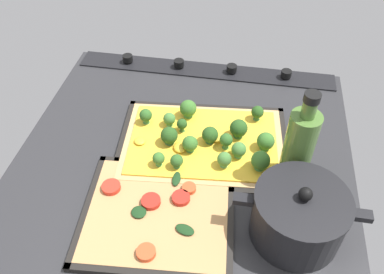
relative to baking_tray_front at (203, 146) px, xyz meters
The scene contains 8 objects.
ground_plane 5.39cm from the baking_tray_front, 41.15° to the left, with size 73.65×71.74×3.00cm, color #28282B.
stove_control_panel 29.29cm from the baking_tray_front, 82.52° to the right, with size 70.70×7.00×2.60cm.
baking_tray_front is the anchor object (origin of this frame).
broccoli_pizza 1.96cm from the baking_tray_front, behind, with size 37.49×27.34×5.88cm.
baking_tray_back 20.48cm from the baking_tray_front, 73.38° to the left, with size 31.05×28.39×1.30cm.
veggie_pizza_back 20.42cm from the baking_tray_front, 73.02° to the left, with size 28.47×25.81×1.90cm.
cooking_pot 28.01cm from the baking_tray_front, 136.18° to the left, with size 23.75×16.88×12.92cm.
oil_bottle 22.37cm from the baking_tray_front, 161.72° to the left, with size 5.89×5.89×22.90cm.
Camera 1 is at (-11.75, 58.63, 65.27)cm, focal length 37.30 mm.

